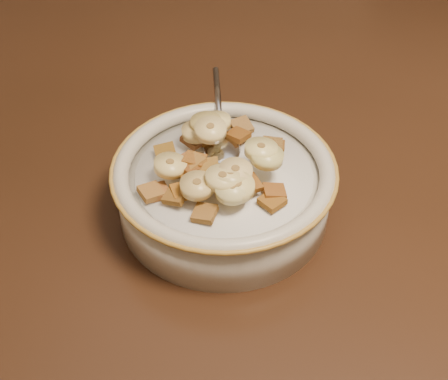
# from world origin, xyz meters

# --- Properties ---
(table) EXTENTS (1.42, 0.93, 0.04)m
(table) POSITION_xyz_m (0.00, 0.00, 0.73)
(table) COLOR #321C10
(table) RESTS_ON floor
(cereal_bowl) EXTENTS (0.21, 0.21, 0.05)m
(cereal_bowl) POSITION_xyz_m (-0.16, -0.11, 0.77)
(cereal_bowl) COLOR silver
(cereal_bowl) RESTS_ON table
(milk) EXTENTS (0.17, 0.17, 0.00)m
(milk) POSITION_xyz_m (-0.16, -0.11, 0.80)
(milk) COLOR white
(milk) RESTS_ON cereal_bowl
(spoon) EXTENTS (0.05, 0.06, 0.01)m
(spoon) POSITION_xyz_m (-0.17, -0.08, 0.80)
(spoon) COLOR #AAACB7
(spoon) RESTS_ON cereal_bowl
(cereal_square_0) EXTENTS (0.03, 0.03, 0.01)m
(cereal_square_0) POSITION_xyz_m (-0.16, -0.04, 0.81)
(cereal_square_0) COLOR brown
(cereal_square_0) RESTS_ON milk
(cereal_square_1) EXTENTS (0.03, 0.03, 0.01)m
(cereal_square_1) POSITION_xyz_m (-0.21, -0.12, 0.81)
(cereal_square_1) COLOR brown
(cereal_square_1) RESTS_ON milk
(cereal_square_2) EXTENTS (0.03, 0.03, 0.01)m
(cereal_square_2) POSITION_xyz_m (-0.13, -0.13, 0.81)
(cereal_square_2) COLOR brown
(cereal_square_2) RESTS_ON milk
(cereal_square_3) EXTENTS (0.02, 0.02, 0.01)m
(cereal_square_3) POSITION_xyz_m (-0.19, -0.07, 0.81)
(cereal_square_3) COLOR #975E20
(cereal_square_3) RESTS_ON milk
(cereal_square_4) EXTENTS (0.03, 0.03, 0.01)m
(cereal_square_4) POSITION_xyz_m (-0.20, -0.12, 0.82)
(cereal_square_4) COLOR brown
(cereal_square_4) RESTS_ON milk
(cereal_square_5) EXTENTS (0.03, 0.03, 0.01)m
(cereal_square_5) POSITION_xyz_m (-0.11, -0.13, 0.81)
(cereal_square_5) COLOR brown
(cereal_square_5) RESTS_ON milk
(cereal_square_6) EXTENTS (0.03, 0.03, 0.01)m
(cereal_square_6) POSITION_xyz_m (-0.19, -0.12, 0.82)
(cereal_square_6) COLOR olive
(cereal_square_6) RESTS_ON milk
(cereal_square_7) EXTENTS (0.02, 0.02, 0.01)m
(cereal_square_7) POSITION_xyz_m (-0.16, -0.17, 0.81)
(cereal_square_7) COLOR #986328
(cereal_square_7) RESTS_ON milk
(cereal_square_8) EXTENTS (0.02, 0.02, 0.01)m
(cereal_square_8) POSITION_xyz_m (-0.12, -0.06, 0.81)
(cereal_square_8) COLOR brown
(cereal_square_8) RESTS_ON milk
(cereal_square_9) EXTENTS (0.02, 0.02, 0.01)m
(cereal_square_9) POSITION_xyz_m (-0.19, -0.16, 0.81)
(cereal_square_9) COLOR brown
(cereal_square_9) RESTS_ON milk
(cereal_square_10) EXTENTS (0.03, 0.03, 0.01)m
(cereal_square_10) POSITION_xyz_m (-0.11, -0.14, 0.81)
(cereal_square_10) COLOR brown
(cereal_square_10) RESTS_ON milk
(cereal_square_11) EXTENTS (0.03, 0.03, 0.01)m
(cereal_square_11) POSITION_xyz_m (-0.21, -0.16, 0.81)
(cereal_square_11) COLOR brown
(cereal_square_11) RESTS_ON milk
(cereal_square_12) EXTENTS (0.03, 0.03, 0.01)m
(cereal_square_12) POSITION_xyz_m (-0.18, -0.14, 0.81)
(cereal_square_12) COLOR #8F631B
(cereal_square_12) RESTS_ON milk
(cereal_square_13) EXTENTS (0.03, 0.03, 0.01)m
(cereal_square_13) POSITION_xyz_m (-0.19, -0.13, 0.82)
(cereal_square_13) COLOR brown
(cereal_square_13) RESTS_ON milk
(cereal_square_14) EXTENTS (0.03, 0.03, 0.01)m
(cereal_square_14) POSITION_xyz_m (-0.16, -0.06, 0.81)
(cereal_square_14) COLOR brown
(cereal_square_14) RESTS_ON milk
(cereal_square_15) EXTENTS (0.03, 0.03, 0.01)m
(cereal_square_15) POSITION_xyz_m (-0.19, -0.15, 0.81)
(cereal_square_15) COLOR brown
(cereal_square_15) RESTS_ON milk
(cereal_square_16) EXTENTS (0.02, 0.02, 0.01)m
(cereal_square_16) POSITION_xyz_m (-0.20, -0.05, 0.81)
(cereal_square_16) COLOR #975F31
(cereal_square_16) RESTS_ON milk
(cereal_square_17) EXTENTS (0.03, 0.03, 0.01)m
(cereal_square_17) POSITION_xyz_m (-0.17, -0.12, 0.82)
(cereal_square_17) COLOR brown
(cereal_square_17) RESTS_ON milk
(cereal_square_18) EXTENTS (0.03, 0.03, 0.01)m
(cereal_square_18) POSITION_xyz_m (-0.22, -0.16, 0.81)
(cereal_square_18) COLOR brown
(cereal_square_18) RESTS_ON milk
(cereal_square_19) EXTENTS (0.03, 0.03, 0.01)m
(cereal_square_19) POSITION_xyz_m (-0.20, -0.08, 0.81)
(cereal_square_19) COLOR brown
(cereal_square_19) RESTS_ON milk
(cereal_square_20) EXTENTS (0.02, 0.02, 0.01)m
(cereal_square_20) POSITION_xyz_m (-0.13, -0.06, 0.81)
(cereal_square_20) COLOR olive
(cereal_square_20) RESTS_ON milk
(cereal_square_21) EXTENTS (0.03, 0.03, 0.01)m
(cereal_square_21) POSITION_xyz_m (-0.17, -0.14, 0.82)
(cereal_square_21) COLOR #976335
(cereal_square_21) RESTS_ON milk
(cereal_square_22) EXTENTS (0.02, 0.02, 0.01)m
(cereal_square_22) POSITION_xyz_m (-0.19, -0.12, 0.82)
(cereal_square_22) COLOR #9C561E
(cereal_square_22) RESTS_ON milk
(cereal_square_23) EXTENTS (0.03, 0.03, 0.01)m
(cereal_square_23) POSITION_xyz_m (-0.22, -0.10, 0.81)
(cereal_square_23) COLOR brown
(cereal_square_23) RESTS_ON milk
(cereal_square_24) EXTENTS (0.02, 0.02, 0.01)m
(cereal_square_24) POSITION_xyz_m (-0.15, -0.13, 0.82)
(cereal_square_24) COLOR brown
(cereal_square_24) RESTS_ON milk
(banana_slice_0) EXTENTS (0.04, 0.04, 0.02)m
(banana_slice_0) POSITION_xyz_m (-0.15, -0.14, 0.83)
(banana_slice_0) COLOR #F5DB8D
(banana_slice_0) RESTS_ON milk
(banana_slice_1) EXTENTS (0.04, 0.04, 0.01)m
(banana_slice_1) POSITION_xyz_m (-0.14, -0.15, 0.82)
(banana_slice_1) COLOR #E4D888
(banana_slice_1) RESTS_ON milk
(banana_slice_2) EXTENTS (0.04, 0.04, 0.01)m
(banana_slice_2) POSITION_xyz_m (-0.19, -0.07, 0.83)
(banana_slice_2) COLOR #E3C76D
(banana_slice_2) RESTS_ON milk
(banana_slice_3) EXTENTS (0.03, 0.03, 0.01)m
(banana_slice_3) POSITION_xyz_m (-0.14, -0.13, 0.83)
(banana_slice_3) COLOR beige
(banana_slice_3) RESTS_ON milk
(banana_slice_4) EXTENTS (0.04, 0.04, 0.01)m
(banana_slice_4) POSITION_xyz_m (-0.19, -0.06, 0.82)
(banana_slice_4) COLOR #F4E691
(banana_slice_4) RESTS_ON milk
(banana_slice_5) EXTENTS (0.04, 0.04, 0.01)m
(banana_slice_5) POSITION_xyz_m (-0.18, -0.09, 0.83)
(banana_slice_5) COLOR #EDDF93
(banana_slice_5) RESTS_ON milk
(banana_slice_6) EXTENTS (0.04, 0.04, 0.01)m
(banana_slice_6) POSITION_xyz_m (-0.21, -0.13, 0.82)
(banana_slice_6) COLOR #FFDC7E
(banana_slice_6) RESTS_ON milk
(banana_slice_7) EXTENTS (0.04, 0.04, 0.01)m
(banana_slice_7) POSITION_xyz_m (-0.15, -0.15, 0.83)
(banana_slice_7) COLOR #FDE694
(banana_slice_7) RESTS_ON milk
(banana_slice_8) EXTENTS (0.04, 0.04, 0.01)m
(banana_slice_8) POSITION_xyz_m (-0.12, -0.11, 0.83)
(banana_slice_8) COLOR #C7BF78
(banana_slice_8) RESTS_ON milk
(banana_slice_9) EXTENTS (0.04, 0.04, 0.01)m
(banana_slice_9) POSITION_xyz_m (-0.17, -0.15, 0.82)
(banana_slice_9) COLOR tan
(banana_slice_9) RESTS_ON milk
(banana_slice_10) EXTENTS (0.04, 0.04, 0.01)m
(banana_slice_10) POSITION_xyz_m (-0.14, -0.15, 0.82)
(banana_slice_10) COLOR #E6DA87
(banana_slice_10) RESTS_ON milk
(banana_slice_11) EXTENTS (0.04, 0.04, 0.01)m
(banana_slice_11) POSITION_xyz_m (-0.13, -0.10, 0.83)
(banana_slice_11) COLOR #FFEE98
(banana_slice_11) RESTS_ON milk
(banana_slice_12) EXTENTS (0.04, 0.04, 0.01)m
(banana_slice_12) POSITION_xyz_m (-0.20, -0.08, 0.82)
(banana_slice_12) COLOR #EACD84
(banana_slice_12) RESTS_ON milk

